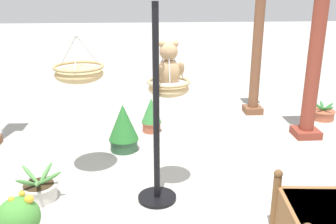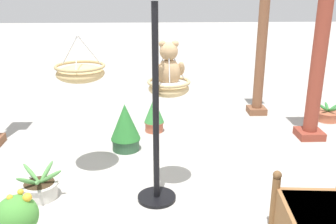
# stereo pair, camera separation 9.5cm
# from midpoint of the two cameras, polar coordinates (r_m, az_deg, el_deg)

# --- Properties ---
(ground_plane) EXTENTS (40.00, 40.00, 0.00)m
(ground_plane) POSITION_cam_midpoint_polar(r_m,az_deg,el_deg) (4.68, -0.65, -11.80)
(ground_plane) COLOR #ADAAA3
(display_pole_central) EXTENTS (0.44, 0.44, 2.25)m
(display_pole_central) POSITION_cam_midpoint_polar(r_m,az_deg,el_deg) (4.24, -2.34, -4.90)
(display_pole_central) COLOR black
(display_pole_central) RESTS_ON ground
(hanging_basket_with_teddy) EXTENTS (0.48, 0.48, 0.55)m
(hanging_basket_with_teddy) POSITION_cam_midpoint_polar(r_m,az_deg,el_deg) (4.28, -0.54, 3.72)
(hanging_basket_with_teddy) COLOR tan
(teddy_bear) EXTENTS (0.36, 0.33, 0.52)m
(teddy_bear) POSITION_cam_midpoint_polar(r_m,az_deg,el_deg) (4.25, -0.56, 6.69)
(teddy_bear) COLOR tan
(hanging_basket_left_high) EXTENTS (0.60, 0.60, 0.56)m
(hanging_basket_left_high) POSITION_cam_midpoint_polar(r_m,az_deg,el_deg) (4.74, -13.61, 5.65)
(hanging_basket_left_high) COLOR tan
(greenhouse_pillar_left) EXTENTS (0.35, 0.35, 3.05)m
(greenhouse_pillar_left) POSITION_cam_midpoint_polar(r_m,az_deg,el_deg) (7.20, 12.84, 11.11)
(greenhouse_pillar_left) COLOR brown
(greenhouse_pillar_left) RESTS_ON ground
(greenhouse_pillar_far_back) EXTENTS (0.42, 0.42, 2.95)m
(greenhouse_pillar_far_back) POSITION_cam_midpoint_polar(r_m,az_deg,el_deg) (6.26, 20.69, 8.82)
(greenhouse_pillar_far_back) COLOR brown
(greenhouse_pillar_far_back) RESTS_ON ground
(potted_plant_fern_front) EXTENTS (0.44, 0.44, 0.71)m
(potted_plant_fern_front) POSITION_cam_midpoint_polar(r_m,az_deg,el_deg) (5.66, -7.11, -2.32)
(potted_plant_fern_front) COLOR #2D5638
(potted_plant_fern_front) RESTS_ON ground
(potted_plant_bushy_green) EXTENTS (0.53, 0.55, 0.37)m
(potted_plant_bushy_green) POSITION_cam_midpoint_polar(r_m,az_deg,el_deg) (4.74, -19.12, -10.73)
(potted_plant_bushy_green) COLOR beige
(potted_plant_bushy_green) RESTS_ON ground
(potted_plant_conical_shrub) EXTENTS (0.43, 0.43, 0.32)m
(potted_plant_conical_shrub) POSITION_cam_midpoint_polar(r_m,az_deg,el_deg) (7.50, 21.61, -0.19)
(potted_plant_conical_shrub) COLOR #BC6042
(potted_plant_conical_shrub) RESTS_ON ground
(potted_plant_trailing_ivy) EXTENTS (0.33, 0.33, 0.58)m
(potted_plant_trailing_ivy) POSITION_cam_midpoint_polar(r_m,az_deg,el_deg) (6.36, -2.91, -0.44)
(potted_plant_trailing_ivy) COLOR #AD563D
(potted_plant_trailing_ivy) RESTS_ON ground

